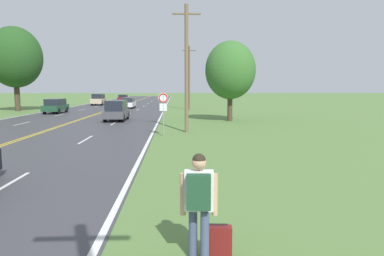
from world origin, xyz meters
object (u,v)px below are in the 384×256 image
Objects in this scene: suitcase at (218,241)px; car_champagne_suv_receding at (98,99)px; car_dark_green_hatchback_mid_near at (56,106)px; car_maroon_sedan_distant at (123,98)px; tree_left_verge at (230,70)px; tree_mid_treeline at (15,57)px; car_dark_grey_van_approaching at (117,110)px; traffic_sign at (163,104)px; hitchhiker_person at (199,197)px; car_white_hatchback_mid_far at (128,103)px.

car_champagne_suv_receding is (-13.63, 53.00, 0.74)m from suitcase.
car_dark_green_hatchback_mid_near is 33.36m from car_maroon_sedan_distant.
tree_left_verge is at bearing -118.12° from car_dark_green_hatchback_mid_near.
tree_mid_treeline is 20.71m from car_dark_grey_van_approaching.
traffic_sign is 40.07m from car_champagne_suv_receding.
car_dark_green_hatchback_mid_near is (-8.48, 9.33, -0.06)m from car_dark_grey_van_approaching.
tree_left_verge is 1.60× the size of car_dark_green_hatchback_mid_near.
traffic_sign is at bearing -51.13° from tree_mid_treeline.
tree_left_verge is at bearing 85.60° from car_dark_grey_van_approaching.
hitchhiker_person is 68.60m from car_maroon_sedan_distant.
car_champagne_suv_receding is (-6.25, 9.50, 0.22)m from car_white_hatchback_mid_far.
traffic_sign is at bearing 24.22° from car_dark_grey_van_approaching.
car_champagne_suv_receding is 0.97× the size of car_maroon_sedan_distant.
hitchhiker_person reaches higher than car_white_hatchback_mid_far.
tree_mid_treeline is 9.39m from car_dark_green_hatchback_mid_near.
tree_left_verge is 22.81m from car_white_hatchback_mid_far.
suitcase is 24.77m from tree_left_verge.
car_white_hatchback_mid_far is (-11.44, 19.41, -3.59)m from tree_left_verge.
hitchhiker_person is 54.80m from car_champagne_suv_receding.
tree_mid_treeline is 2.41× the size of car_dark_green_hatchback_mid_near.
hitchhiker_person is at bearing 10.09° from car_white_hatchback_mid_far.
traffic_sign is 0.66× the size of car_white_hatchback_mid_far.
car_maroon_sedan_distant is at bearing 14.48° from suitcase.
suitcase is 44.12m from car_white_hatchback_mid_far.
suitcase is 0.15× the size of car_white_hatchback_mid_far.
car_maroon_sedan_distant is at bearing -171.92° from car_dark_grey_van_approaching.
tree_left_verge is 1.49× the size of car_champagne_suv_receding.
car_white_hatchback_mid_far is at bearing -36.28° from car_dark_green_hatchback_mid_near.
traffic_sign is (-1.07, 15.01, 0.84)m from hitchhiker_person.
car_champagne_suv_receding is at bearing -164.15° from car_dark_grey_van_approaching.
car_white_hatchback_mid_far is 11.38m from car_champagne_suv_receding.
tree_mid_treeline is at bearing 149.63° from tree_left_verge.
traffic_sign is at bearing -168.78° from car_maroon_sedan_distant.
car_champagne_suv_receding is at bearing 121.47° from tree_left_verge.
car_dark_green_hatchback_mid_near is at bearing 176.27° from car_champagne_suv_receding.
tree_left_verge is 46.29m from car_maroon_sedan_distant.
tree_left_verge is at bearing -150.05° from car_champagne_suv_receding.
hitchhiker_person is 44.23m from car_white_hatchback_mid_far.
tree_mid_treeline is at bearing 32.74° from suitcase.
hitchhiker_person reaches higher than car_maroon_sedan_distant.
car_maroon_sedan_distant is (2.75, 33.25, -0.09)m from car_dark_green_hatchback_mid_near.
car_dark_grey_van_approaching reaches higher than car_maroon_sedan_distant.
car_dark_green_hatchback_mid_near is 11.58m from car_white_hatchback_mid_far.
car_maroon_sedan_distant is at bearing 14.18° from hitchhiker_person.
car_maroon_sedan_distant reaches higher than suitcase.
tree_left_verge reaches higher than car_maroon_sedan_distant.
car_dark_grey_van_approaching is at bearing -166.07° from car_champagne_suv_receding.
traffic_sign is 0.60× the size of car_dark_grey_van_approaching.
car_dark_grey_van_approaching reaches higher than suitcase.
car_dark_grey_van_approaching is (-5.87, 24.92, 0.67)m from suitcase.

